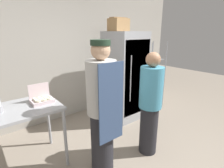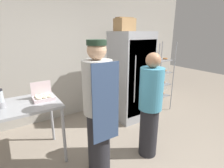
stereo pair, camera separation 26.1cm
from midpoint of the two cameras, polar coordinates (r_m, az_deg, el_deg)
The scene contains 9 objects.
back_wall at distance 3.99m, azimuth -10.28°, elevation 9.91°, with size 6.40×0.12×2.82m, color #ADA89E.
refrigerator at distance 3.79m, azimuth 8.03°, elevation 2.40°, with size 0.74×0.77×1.87m.
baking_rack at distance 4.34m, azimuth 16.69°, elevation 1.94°, with size 0.57×0.43×1.64m.
prep_counter at distance 2.68m, azimuth -25.07°, elevation -8.28°, with size 1.01×0.74×0.91m.
donut_box at distance 2.67m, azimuth -19.00°, elevation -4.03°, with size 0.29×0.21×0.26m.
blender_pitcher at distance 2.61m, azimuth -30.40°, elevation -4.49°, with size 0.12×0.12×0.25m.
cardboard_storage_box at distance 3.66m, azimuth 6.28°, elevation 18.73°, with size 0.35×0.31×0.26m.
person_baker at distance 2.26m, azimuth -1.18°, elevation -7.84°, with size 0.38×0.39×1.77m.
person_customer at distance 2.67m, azimuth 15.14°, elevation -7.02°, with size 0.34×0.34×1.60m.
Camera 2 is at (-1.43, -1.31, 1.86)m, focal length 28.00 mm.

